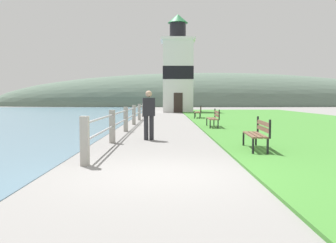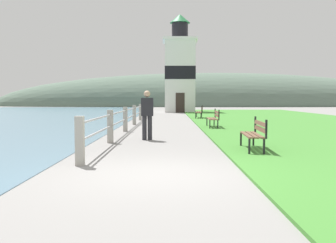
# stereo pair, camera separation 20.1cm
# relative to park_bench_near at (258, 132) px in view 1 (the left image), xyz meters

# --- Properties ---
(ground_plane) EXTENTS (160.00, 160.00, 0.00)m
(ground_plane) POSITION_rel_park_bench_near_xyz_m (-2.67, -3.15, -0.54)
(ground_plane) COLOR gray
(grass_verge) EXTENTS (12.00, 46.13, 0.06)m
(grass_verge) POSITION_rel_park_bench_near_xyz_m (5.10, 12.23, -0.51)
(grass_verge) COLOR #428433
(grass_verge) RESTS_ON ground_plane
(seawall_railing) EXTENTS (0.18, 25.32, 1.09)m
(seawall_railing) POSITION_rel_park_bench_near_xyz_m (-4.34, 10.42, 0.09)
(seawall_railing) COLOR #A8A399
(seawall_railing) RESTS_ON ground_plane
(park_bench_near) EXTENTS (0.58, 1.75, 0.94)m
(park_bench_near) POSITION_rel_park_bench_near_xyz_m (0.00, 0.00, 0.00)
(park_bench_near) COLOR brown
(park_bench_near) RESTS_ON ground_plane
(park_bench_midway) EXTENTS (0.52, 1.94, 0.94)m
(park_bench_midway) POSITION_rel_park_bench_near_xyz_m (-0.19, 8.03, 0.00)
(park_bench_midway) COLOR brown
(park_bench_midway) RESTS_ON ground_plane
(park_bench_far) EXTENTS (0.68, 1.89, 0.94)m
(park_bench_far) POSITION_rel_park_bench_near_xyz_m (-0.21, 16.41, 0.00)
(park_bench_far) COLOR brown
(park_bench_far) RESTS_ON ground_plane
(lighthouse) EXTENTS (3.53, 3.53, 10.13)m
(lighthouse) POSITION_rel_park_bench_near_xyz_m (-1.33, 28.93, 3.80)
(lighthouse) COLOR white
(lighthouse) RESTS_ON ground_plane
(person_strolling) EXTENTS (0.45, 0.28, 1.75)m
(person_strolling) POSITION_rel_park_bench_near_xyz_m (-3.16, 2.86, 0.41)
(person_strolling) COLOR #28282D
(person_strolling) RESTS_ON ground_plane
(distant_hillside) EXTENTS (80.00, 16.00, 12.00)m
(distant_hillside) POSITION_rel_park_bench_near_xyz_m (5.33, 57.61, -0.54)
(distant_hillside) COLOR #566B5B
(distant_hillside) RESTS_ON ground_plane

